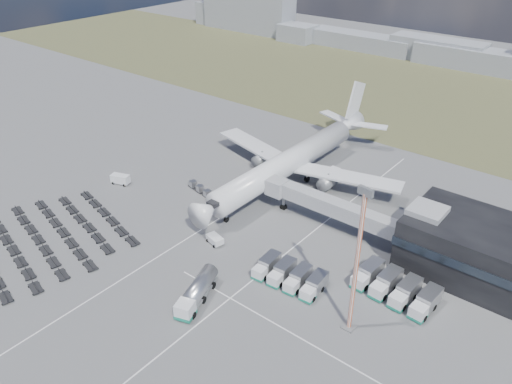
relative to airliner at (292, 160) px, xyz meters
The scene contains 16 objects.
ground 32.81m from the airliner, 90.00° to the right, with size 420.00×420.00×0.00m, color #565659.
grass_strip 77.80m from the airliner, 90.00° to the left, with size 420.00×90.00×0.01m, color #46462A.
lane_markings 31.41m from the airliner, 71.60° to the right, with size 47.12×110.00×0.01m.
terminal 48.51m from the airliner, ahead, with size 30.40×16.40×11.00m.
jet_bridge 19.89m from the airliner, 36.93° to the right, with size 30.30×3.80×7.05m.
airliner is the anchor object (origin of this frame).
skyline 122.14m from the airliner, 95.47° to the left, with size 283.28×26.16×25.47m.
fuel_tanker 45.90m from the airliner, 74.69° to the right, with size 6.23×11.46×3.60m.
pushback_tug 30.95m from the airliner, 83.75° to the right, with size 3.53×1.99×1.56m, color silver.
utility_van 40.61m from the airliner, 138.51° to the right, with size 4.34×1.96×2.31m, color silver.
catering_truck 9.77m from the airliner, 33.82° to the left, with size 2.54×5.81×2.63m.
service_trucks_near 37.59m from the airliner, 55.32° to the right, with size 12.33×7.40×2.64m.
service_trucks_far 43.44m from the airliner, 31.31° to the right, with size 13.71×8.17×2.95m.
uld_row 21.97m from the airliner, 122.19° to the right, with size 11.07×3.61×1.52m.
baggage_dollies 55.32m from the airliner, 115.44° to the right, with size 34.32×31.23×0.81m.
floodlight_mast 49.02m from the airliner, 44.27° to the right, with size 2.37×1.92×24.88m.
Camera 1 is at (59.01, -54.60, 56.69)m, focal length 35.00 mm.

